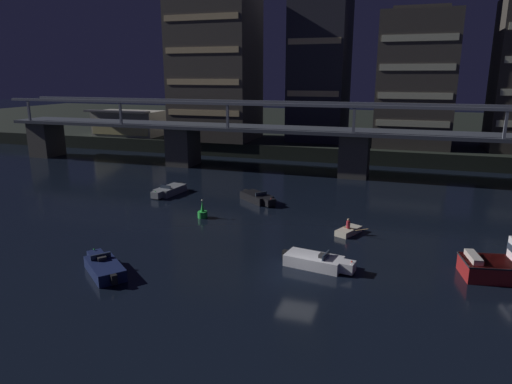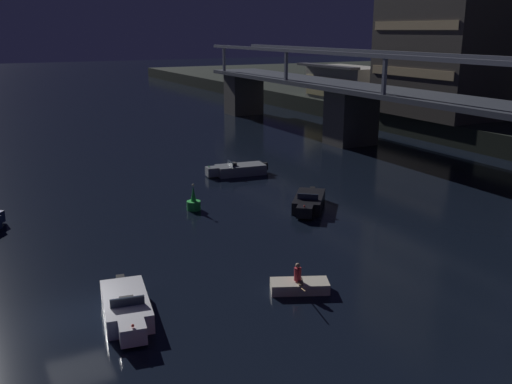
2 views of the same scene
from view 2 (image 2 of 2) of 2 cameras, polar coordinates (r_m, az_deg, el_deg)
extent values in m
plane|color=black|center=(24.94, -17.67, -11.91)|extent=(400.00, 400.00, 0.00)
cube|color=#4C4944|center=(80.14, -1.26, 9.81)|extent=(3.60, 4.40, 5.55)
cube|color=#4C4944|center=(59.17, 9.51, 7.41)|extent=(3.60, 4.40, 5.55)
cube|color=slate|center=(78.53, -3.23, 13.20)|extent=(0.30, 0.30, 3.20)
cube|color=slate|center=(63.90, 3.04, 12.58)|extent=(0.30, 0.30, 3.20)
cube|color=slate|center=(50.43, 12.77, 11.32)|extent=(0.30, 0.30, 3.20)
cube|color=#423D38|center=(67.38, 19.22, 17.55)|extent=(13.42, 10.66, 23.99)
cube|color=beige|center=(63.72, 15.21, 11.51)|extent=(12.35, 0.10, 0.90)
cube|color=beige|center=(63.58, 15.53, 15.81)|extent=(12.35, 0.10, 0.90)
cube|color=#B2AD9E|center=(79.58, 9.21, 10.75)|extent=(12.00, 6.00, 4.40)
cube|color=#EAD88C|center=(77.85, 7.36, 10.39)|extent=(11.20, 0.10, 2.64)
cube|color=#4C4C51|center=(77.33, 7.09, 12.43)|extent=(12.40, 1.60, 0.30)
cube|color=black|center=(37.78, 5.35, -0.95)|extent=(4.17, 3.86, 0.80)
cube|color=black|center=(35.48, 4.92, -1.98)|extent=(1.32, 1.34, 0.70)
cube|color=#283342|center=(36.80, 5.22, -0.46)|extent=(0.93, 1.11, 0.36)
cube|color=#262628|center=(37.05, 5.26, -0.45)|extent=(0.66, 0.69, 0.24)
cube|color=black|center=(39.81, 5.69, 0.07)|extent=(0.51, 0.51, 0.60)
sphere|color=red|center=(35.11, 4.89, -1.44)|extent=(0.12, 0.12, 0.12)
cube|color=gray|center=(46.24, -1.56, 2.26)|extent=(2.28, 4.10, 0.80)
cube|color=gray|center=(45.53, -4.43, 2.07)|extent=(1.10, 1.02, 0.70)
cube|color=#283342|center=(45.84, -2.58, 2.88)|extent=(1.35, 0.27, 0.36)
cube|color=#262628|center=(45.93, -2.28, 2.83)|extent=(0.61, 0.47, 0.24)
cube|color=black|center=(46.93, 0.93, 2.60)|extent=(0.40, 0.40, 0.60)
sphere|color=#33D84C|center=(45.37, -4.75, 2.57)|extent=(0.12, 0.12, 0.12)
cube|color=silver|center=(24.46, -12.93, -11.05)|extent=(4.15, 2.40, 0.80)
cube|color=silver|center=(22.32, -12.28, -13.65)|extent=(1.05, 1.12, 0.70)
cube|color=#283342|center=(23.45, -12.80, -10.69)|extent=(0.31, 1.35, 0.36)
cube|color=#262628|center=(23.70, -12.86, -10.56)|extent=(0.48, 0.62, 0.24)
cube|color=black|center=(26.36, -13.43, -8.79)|extent=(0.41, 0.41, 0.60)
sphere|color=red|center=(21.89, -12.27, -12.98)|extent=(0.12, 0.12, 0.12)
cylinder|color=green|center=(37.31, -6.27, -1.35)|extent=(0.90, 0.90, 0.60)
cone|color=green|center=(37.09, -6.31, -0.17)|extent=(0.36, 0.36, 1.00)
sphere|color=#F2EAB2|center=(36.93, -6.33, 0.69)|extent=(0.16, 0.16, 0.16)
cube|color=beige|center=(25.96, 4.40, -9.41)|extent=(2.07, 2.82, 0.48)
cube|color=#7F6647|center=(25.85, 4.41, -8.87)|extent=(0.98, 0.59, 0.06)
cylinder|color=#B22633|center=(25.70, 4.20, -8.21)|extent=(0.32, 0.32, 0.60)
sphere|color=tan|center=(25.53, 4.22, -7.37)|extent=(0.22, 0.22, 0.22)
cylinder|color=olive|center=(24.88, 4.74, -9.73)|extent=(1.41, 0.67, 0.59)
camera|label=1|loc=(28.78, -84.81, 4.71)|focal=31.79mm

